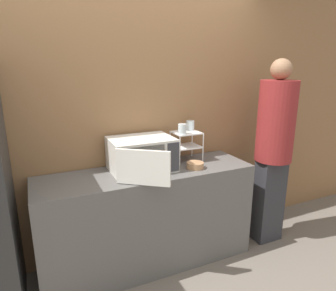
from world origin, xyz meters
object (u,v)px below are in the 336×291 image
(glass_front_left, at_px, (182,129))
(person, at_px, (274,144))
(microwave, at_px, (142,155))
(dish_rack, at_px, (186,140))
(bowl, at_px, (195,165))
(glass_back_right, at_px, (190,125))

(glass_front_left, relative_size, person, 0.05)
(glass_front_left, bearing_deg, microwave, -175.23)
(microwave, relative_size, person, 0.36)
(dish_rack, height_order, bowl, dish_rack)
(microwave, height_order, person, person)
(glass_front_left, height_order, glass_back_right, same)
(glass_front_left, distance_m, person, 0.94)
(glass_back_right, bearing_deg, dish_rack, -140.31)
(bowl, bearing_deg, glass_front_left, 103.22)
(glass_back_right, bearing_deg, microwave, -164.91)
(glass_front_left, relative_size, glass_back_right, 1.00)
(microwave, xyz_separation_m, person, (1.30, -0.20, 0.00))
(dish_rack, height_order, glass_back_right, glass_back_right)
(microwave, distance_m, glass_back_right, 0.60)
(microwave, relative_size, dish_rack, 2.39)
(microwave, relative_size, bowl, 4.37)
(person, bearing_deg, glass_back_right, 154.91)
(person, bearing_deg, microwave, 171.28)
(microwave, height_order, dish_rack, microwave)
(microwave, xyz_separation_m, glass_front_left, (0.41, 0.03, 0.18))
(dish_rack, distance_m, bowl, 0.29)
(dish_rack, height_order, glass_front_left, glass_front_left)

